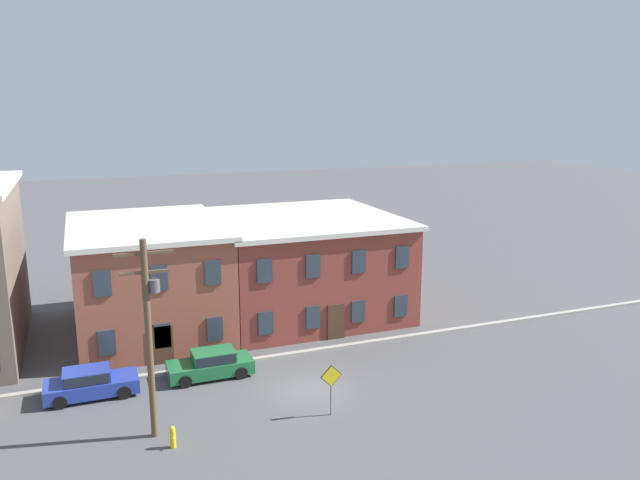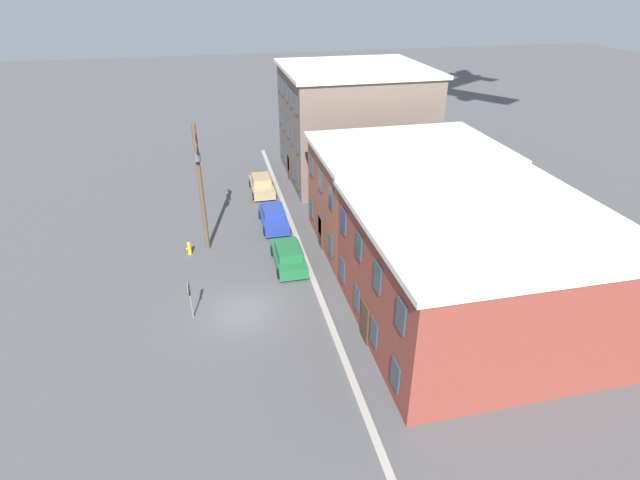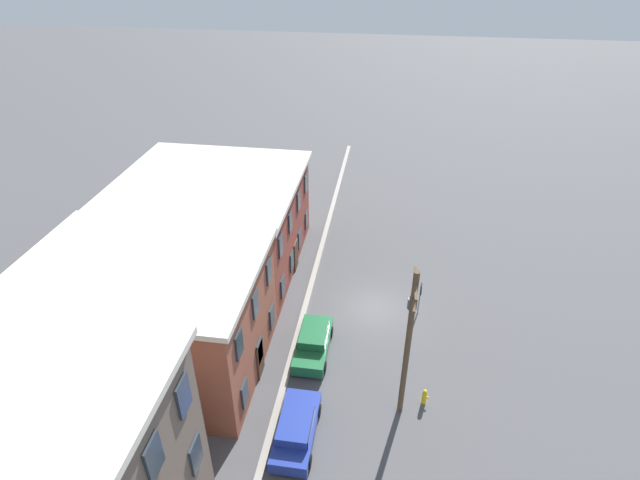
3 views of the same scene
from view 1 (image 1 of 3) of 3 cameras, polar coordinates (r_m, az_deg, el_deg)
ground_plane at (r=32.30m, az=-0.79°, el=-13.50°), size 200.00×200.00×0.00m
kerb_strip at (r=36.14m, az=-3.32°, el=-10.46°), size 56.00×0.36×0.16m
apartment_midblock at (r=40.71m, az=-15.39°, el=-3.24°), size 9.21×12.27×6.87m
apartment_far at (r=42.96m, az=-1.60°, el=-2.15°), size 12.32×12.42×6.62m
car_blue at (r=33.25m, az=-20.30°, el=-12.10°), size 4.40×1.92×1.43m
car_green at (r=33.87m, az=-9.90°, el=-11.03°), size 4.40×1.92×1.43m
caution_sign at (r=29.22m, az=1.03°, el=-12.84°), size 1.06×0.08×2.47m
utility_pole at (r=27.19m, az=-15.34°, el=-7.80°), size 2.40×0.44×8.74m
fire_hydrant at (r=27.97m, az=-13.31°, el=-17.10°), size 0.24×0.34×0.96m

